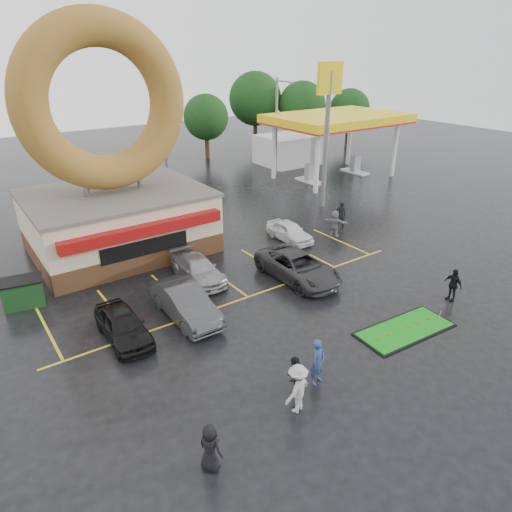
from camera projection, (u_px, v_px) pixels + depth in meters
ground at (291, 328)px, 20.52m from camera, size 120.00×120.00×0.00m
donut_shop at (113, 179)px, 26.72m from camera, size 10.20×8.70×13.50m
gas_station at (315, 134)px, 45.01m from camera, size 12.30×13.65×5.90m
shell_sign at (328, 109)px, 33.17m from camera, size 2.20×0.36×10.60m
streetlight_mid at (165, 140)px, 36.16m from camera, size 0.40×2.21×9.00m
streetlight_right at (277, 125)px, 43.19m from camera, size 0.40×2.21×9.00m
tree_far_a at (302, 105)px, 54.27m from camera, size 5.60×5.60×8.00m
tree_far_b at (349, 109)px, 56.20m from camera, size 4.90×4.90×7.00m
tree_far_c at (255, 99)px, 54.87m from camera, size 6.30×6.30×9.00m
tree_far_d at (206, 117)px, 49.73m from camera, size 4.90×4.90×7.00m
car_black at (123, 325)px, 19.48m from camera, size 1.66×4.01×1.36m
car_dgrey at (186, 303)px, 21.01m from camera, size 1.64×4.66×1.53m
car_silver at (198, 269)px, 24.56m from camera, size 1.89×4.32×1.24m
car_grey at (298, 267)px, 24.56m from camera, size 2.49×5.35×1.48m
car_white at (290, 231)px, 29.56m from camera, size 1.53×3.70×1.25m
person_blue at (318, 362)px, 16.81m from camera, size 0.79×0.64×1.88m
person_blackjkt at (294, 377)px, 16.29m from camera, size 0.96×0.90×1.57m
person_hoodie at (297, 388)px, 15.50m from camera, size 1.35×1.00×1.87m
person_bystander at (210, 448)px, 13.37m from camera, size 0.77×0.92×1.62m
person_cameraman at (453, 285)px, 22.47m from camera, size 0.49×1.02×1.69m
person_walker_near at (335, 223)px, 30.16m from camera, size 1.31×1.69×1.78m
person_walker_far at (341, 215)px, 31.43m from camera, size 0.84×0.81×1.95m
dumpster at (23, 293)px, 22.09m from camera, size 1.99×1.51×1.30m
putting_green at (405, 329)px, 20.33m from camera, size 4.73×2.31×0.58m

